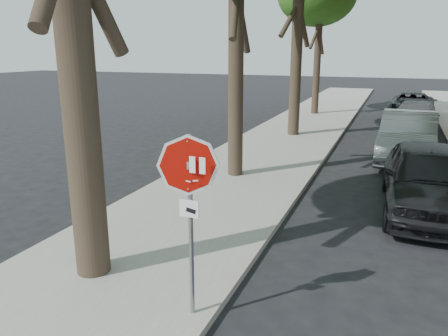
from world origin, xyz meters
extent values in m
plane|color=black|center=(0.00, 0.00, 0.00)|extent=(120.00, 120.00, 0.00)
cube|color=gray|center=(-2.50, 12.00, 0.06)|extent=(4.00, 55.00, 0.12)
cube|color=#9E9384|center=(-0.45, 12.00, 0.07)|extent=(0.12, 55.00, 0.13)
cylinder|color=gray|center=(-0.70, 0.00, 1.42)|extent=(0.06, 0.06, 2.60)
cube|color=#99999E|center=(-0.70, -0.03, 2.32)|extent=(0.05, 0.06, 0.10)
cylinder|color=#99999E|center=(-0.70, -0.03, 2.32)|extent=(0.76, 0.32, 0.82)
cylinder|color=white|center=(-0.70, -0.05, 2.32)|extent=(0.76, 0.32, 0.82)
cylinder|color=#B60F07|center=(-0.70, -0.05, 2.32)|extent=(0.68, 0.29, 0.74)
cube|color=white|center=(-0.91, -0.06, 2.34)|extent=(0.08, 0.00, 0.22)
cube|color=white|center=(-0.77, -0.06, 2.34)|extent=(0.08, 0.00, 0.22)
cube|color=white|center=(-0.63, -0.06, 2.34)|extent=(0.08, 0.00, 0.22)
cube|color=white|center=(-0.49, -0.06, 2.34)|extent=(0.08, 0.00, 0.22)
cube|color=silver|center=(-0.81, -0.07, 2.13)|extent=(0.08, 0.00, 0.03)
cube|color=silver|center=(-0.70, -0.07, 2.11)|extent=(0.08, 0.00, 0.03)
cube|color=silver|center=(-0.59, -0.07, 2.13)|extent=(0.08, 0.00, 0.03)
cube|color=white|center=(-0.70, -0.04, 1.72)|extent=(0.28, 0.02, 0.24)
cube|color=black|center=(-0.67, -0.05, 1.70)|extent=(0.15, 0.00, 0.08)
cylinder|color=black|center=(-2.60, 7.00, 4.87)|extent=(0.44, 0.44, 9.50)
cylinder|color=black|center=(-2.40, 14.00, 5.12)|extent=(0.48, 0.48, 10.00)
cylinder|color=black|center=(-2.70, 21.00, 4.62)|extent=(0.40, 0.40, 9.00)
imported|color=black|center=(2.60, 6.00, 0.82)|extent=(2.11, 4.88, 1.64)
imported|color=#93969B|center=(2.23, 11.26, 0.84)|extent=(1.97, 5.16, 1.68)
imported|color=#525157|center=(2.60, 16.61, 0.73)|extent=(2.40, 5.14, 1.45)
imported|color=black|center=(2.60, 21.95, 0.70)|extent=(2.58, 5.18, 1.41)
camera|label=1|loc=(1.73, -4.96, 3.77)|focal=35.00mm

